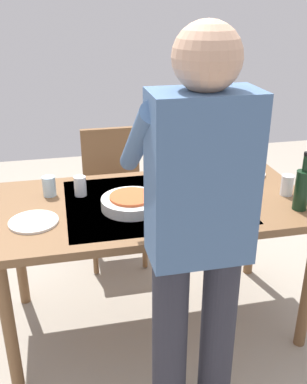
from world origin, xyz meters
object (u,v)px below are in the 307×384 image
at_px(person_server, 197,233).
at_px(water_cup_far_left, 49,186).
at_px(dinner_plate_near, 34,222).
at_px(chair_near, 113,186).
at_px(water_cup_near_right, 287,185).
at_px(dinner_plate_far, 246,173).
at_px(water_cup_near_left, 80,186).
at_px(wine_bottle, 302,188).
at_px(wine_glass_left, 172,163).
at_px(dining_table, 154,215).
at_px(serving_bowl_pasta, 131,202).

height_order(person_server, water_cup_far_left, person_server).
relative_size(person_server, dinner_plate_near, 7.34).
height_order(chair_near, water_cup_near_right, chair_near).
xyz_separation_m(water_cup_far_left, dinner_plate_far, (-1.13, -0.06, -0.05)).
bearing_deg(water_cup_near_left, water_cup_near_right, 168.02).
xyz_separation_m(wine_bottle, water_cup_far_left, (1.21, -0.43, -0.06)).
xyz_separation_m(water_cup_near_right, dinner_plate_near, (1.30, 0.04, -0.05)).
relative_size(person_server, dinner_plate_far, 7.34).
height_order(person_server, wine_glass_left, person_server).
xyz_separation_m(water_cup_near_left, water_cup_near_right, (-1.07, 0.23, 0.00)).
height_order(dining_table, person_server, person_server).
distance_m(wine_glass_left, serving_bowl_pasta, 0.43).
bearing_deg(wine_bottle, dinner_plate_far, -81.13).
bearing_deg(dining_table, wine_glass_left, -123.23).
relative_size(water_cup_near_left, dinner_plate_far, 0.46).
bearing_deg(dining_table, water_cup_near_left, -22.79).
bearing_deg(dining_table, serving_bowl_pasta, 25.15).
distance_m(wine_bottle, dinner_plate_far, 0.50).
distance_m(water_cup_near_left, dinner_plate_far, 0.98).
bearing_deg(dinner_plate_far, serving_bowl_pasta, 22.17).
bearing_deg(water_cup_near_right, water_cup_far_left, -11.93).
bearing_deg(dinner_plate_far, person_server, 57.06).
bearing_deg(dinner_plate_far, dinner_plate_near, 16.45).
bearing_deg(dinner_plate_far, water_cup_near_left, 5.24).
xyz_separation_m(wine_glass_left, dinner_plate_near, (0.76, 0.36, -0.10)).
xyz_separation_m(water_cup_near_left, dinner_plate_near, (0.24, 0.27, -0.05)).
distance_m(water_cup_near_left, water_cup_near_right, 1.09).
height_order(dining_table, chair_near, chair_near).
xyz_separation_m(dining_table, chair_near, (0.11, -0.80, -0.17)).
bearing_deg(wine_bottle, person_server, 32.95).
bearing_deg(wine_bottle, water_cup_far_left, -19.58).
height_order(water_cup_near_left, serving_bowl_pasta, water_cup_near_left).
distance_m(water_cup_near_right, water_cup_far_left, 1.25).
distance_m(person_server, dinner_plate_near, 0.85).
distance_m(person_server, dinner_plate_far, 1.11).
bearing_deg(dinner_plate_far, water_cup_near_right, 106.60).
bearing_deg(wine_bottle, serving_bowl_pasta, -12.93).
bearing_deg(dining_table, water_cup_far_left, -19.50).
relative_size(serving_bowl_pasta, dinner_plate_far, 1.30).
bearing_deg(person_server, serving_bowl_pasta, -77.51).
relative_size(dinner_plate_near, dinner_plate_far, 1.00).
relative_size(water_cup_near_right, serving_bowl_pasta, 0.36).
xyz_separation_m(chair_near, dinner_plate_near, (0.49, 0.92, 0.25)).
distance_m(water_cup_near_left, dinner_plate_near, 0.36).
distance_m(chair_near, water_cup_near_right, 1.23).
bearing_deg(wine_glass_left, water_cup_near_left, 10.52).
height_order(wine_glass_left, water_cup_near_left, wine_glass_left).
distance_m(dining_table, dinner_plate_near, 0.61).
bearing_deg(water_cup_near_right, chair_near, -47.11).
distance_m(water_cup_near_right, dinner_plate_near, 1.30).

